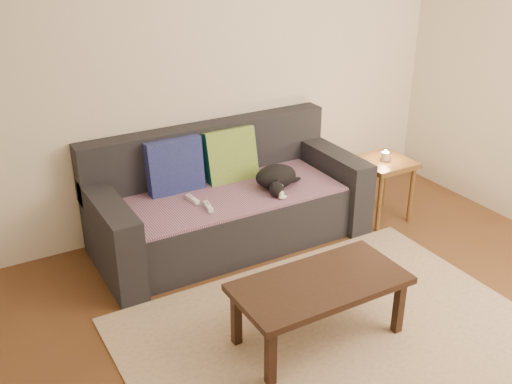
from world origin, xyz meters
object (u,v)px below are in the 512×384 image
wii_remote_a (192,199)px  side_table (384,171)px  cat (276,178)px  wii_remote_b (208,207)px  sofa (227,204)px  coffee_table (320,288)px

wii_remote_a → side_table: bearing=-104.4°
cat → side_table: cat is taller
wii_remote_b → sofa: bearing=-38.4°
side_table → coffee_table: side_table is taller
wii_remote_a → wii_remote_b: 0.18m
sofa → side_table: sofa is taller
sofa → wii_remote_b: 0.39m
sofa → cat: 0.44m
wii_remote_b → side_table: 1.57m
wii_remote_b → side_table: (1.57, -0.09, -0.02)m
cat → wii_remote_b: size_ratio=2.84×
cat → coffee_table: cat is taller
wii_remote_a → side_table: size_ratio=0.28×
side_table → coffee_table: (-1.39, -1.05, -0.08)m
sofa → coffee_table: size_ratio=2.02×
wii_remote_b → coffee_table: (0.18, -1.14, -0.09)m
sofa → side_table: bearing=-14.3°
cat → wii_remote_b: 0.62m
wii_remote_a → side_table: (1.62, -0.26, -0.02)m
sofa → coffee_table: bearing=-93.8°
wii_remote_a → coffee_table: 1.33m
sofa → cat: bearing=-26.9°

